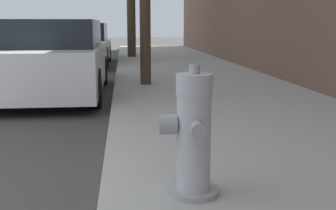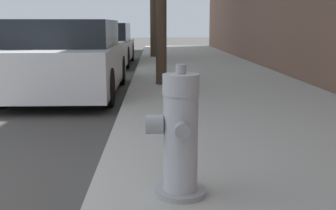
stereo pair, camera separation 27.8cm
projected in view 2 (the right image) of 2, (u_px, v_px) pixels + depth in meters
The scene contains 3 objects.
fire_hydrant at pixel (180, 136), 2.75m from camera, with size 0.40×0.42×0.87m.
parked_car_near at pixel (68, 59), 7.64m from camera, with size 1.84×4.08×1.35m.
parked_car_mid at pixel (104, 45), 13.41m from camera, with size 1.75×4.44×1.31m.
Camera 2 is at (2.41, -2.68, 1.27)m, focal length 45.00 mm.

